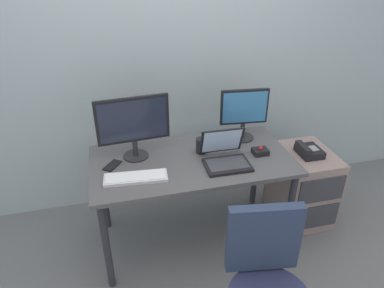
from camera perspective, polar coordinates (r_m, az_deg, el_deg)
ground_plane at (r=2.98m, az=0.00°, el=-14.78°), size 8.00×8.00×0.00m
back_wall at (r=2.93m, az=-3.56°, el=15.86°), size 6.00×0.10×2.80m
desk at (r=2.57m, az=0.00°, el=-3.99°), size 1.43×0.74×0.75m
file_cabinet at (r=3.15m, az=17.26°, el=-6.37°), size 0.42×0.53×0.62m
desk_phone at (r=2.95m, az=18.25°, el=-1.05°), size 0.17×0.20×0.09m
monitor_main at (r=2.46m, az=-9.45°, el=3.27°), size 0.50×0.18×0.45m
monitor_side at (r=2.72m, az=8.37°, el=5.20°), size 0.37×0.18×0.40m
keyboard at (r=2.33m, az=-9.03°, el=-5.35°), size 0.42×0.17×0.03m
laptop at (r=2.47m, az=5.37°, el=-1.91°), size 0.32×0.30×0.23m
trackball_mouse at (r=2.62m, az=10.93°, el=-1.13°), size 0.11×0.09×0.07m
coffee_mug at (r=2.57m, az=1.54°, el=-0.24°), size 0.09×0.08×0.11m
cell_phone at (r=2.50m, az=-12.70°, el=-3.38°), size 0.14×0.15×0.01m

